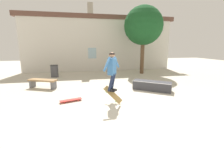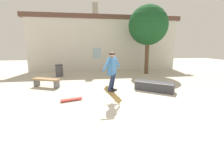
{
  "view_description": "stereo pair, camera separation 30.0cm",
  "coord_description": "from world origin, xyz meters",
  "views": [
    {
      "loc": [
        -1.72,
        -5.11,
        2.19
      ],
      "look_at": [
        -0.58,
        0.43,
        1.11
      ],
      "focal_mm": 24.0,
      "sensor_mm": 36.0,
      "label": 1
    },
    {
      "loc": [
        -1.42,
        -5.17,
        2.19
      ],
      "look_at": [
        -0.58,
        0.43,
        1.11
      ],
      "focal_mm": 24.0,
      "sensor_mm": 36.0,
      "label": 2
    }
  ],
  "objects": [
    {
      "name": "trash_bin",
      "position": [
        -3.63,
        6.05,
        0.46
      ],
      "size": [
        0.55,
        0.55,
        0.87
      ],
      "color": "#47474C",
      "rests_on": "ground_plane"
    },
    {
      "name": "ground_plane",
      "position": [
        0.0,
        0.0,
        0.0
      ],
      "size": [
        40.0,
        40.0,
        0.0
      ],
      "primitive_type": "plane",
      "color": "beige"
    },
    {
      "name": "skate_ledge",
      "position": [
        1.7,
        1.6,
        0.23
      ],
      "size": [
        1.83,
        1.55,
        0.46
      ],
      "rotation": [
        0.0,
        0.0,
        -0.63
      ],
      "color": "#38383D",
      "rests_on": "ground_plane"
    },
    {
      "name": "skateboard_resting",
      "position": [
        -2.19,
        0.79,
        0.07
      ],
      "size": [
        0.88,
        0.44,
        0.08
      ],
      "rotation": [
        0.0,
        0.0,
        3.43
      ],
      "color": "red",
      "rests_on": "ground_plane"
    },
    {
      "name": "skateboard_flipping",
      "position": [
        -0.57,
        0.36,
        0.32
      ],
      "size": [
        0.7,
        0.47,
        0.66
      ],
      "rotation": [
        0.0,
        0.0,
        -0.65
      ],
      "color": "#AD894C"
    },
    {
      "name": "park_bench",
      "position": [
        -3.75,
        3.1,
        0.34
      ],
      "size": [
        1.55,
        1.01,
        0.48
      ],
      "rotation": [
        0.0,
        0.0,
        -0.43
      ],
      "color": "#99754C",
      "rests_on": "ground_plane"
    },
    {
      "name": "tree_right",
      "position": [
        3.05,
        6.14,
        3.72
      ],
      "size": [
        2.97,
        2.97,
        5.22
      ],
      "color": "brown",
      "rests_on": "ground_plane"
    },
    {
      "name": "skater",
      "position": [
        -0.58,
        0.43,
        1.35
      ],
      "size": [
        0.85,
        1.04,
        1.51
      ],
      "rotation": [
        0.0,
        0.0,
        -0.67
      ],
      "color": "teal"
    },
    {
      "name": "building_backdrop",
      "position": [
        -0.01,
        8.3,
        2.5
      ],
      "size": [
        13.71,
        0.52,
        5.74
      ],
      "color": "beige",
      "rests_on": "ground_plane"
    }
  ]
}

